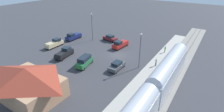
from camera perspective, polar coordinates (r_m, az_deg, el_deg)
The scene contains 16 objects.
ground_plane at distance 44.26m, azimuth 1.97°, elevation 0.40°, with size 200.00×200.00×0.00m, color #38383D.
railway_track at distance 39.83m, azimuth 19.63°, elevation -4.09°, with size 4.80×70.00×0.30m.
platform at distance 40.62m, azimuth 14.22°, elevation -2.63°, with size 3.20×46.00×0.30m.
passenger_train at distance 26.47m, azimuth 12.57°, elevation -12.21°, with size 2.93×34.70×4.98m.
station_building at distance 31.60m, azimuth -25.81°, elevation -7.75°, with size 11.49×8.27×5.37m.
pedestrian_on_platform at distance 39.23m, azimuth 14.22°, elevation -1.82°, with size 0.36×0.36×1.71m.
pedestrian_waiting_far at distance 46.54m, azimuth 16.98°, elevation 2.27°, with size 0.36×0.36×1.71m.
pickup_navy at distance 55.74m, azimuth -12.57°, elevation 6.34°, with size 2.15×5.46×2.14m.
pickup_red at distance 48.29m, azimuth 2.68°, elevation 3.93°, with size 2.44×5.56×2.14m.
sedan_charcoal at distance 37.33m, azimuth 1.60°, elevation -3.15°, with size 1.85×4.50×1.74m.
sedan_maroon at distance 53.39m, azimuth -0.66°, elevation 5.94°, with size 4.73×2.77×1.74m.
suv_green at distance 39.07m, azimuth -9.05°, elevation -1.65°, with size 2.82×5.18×2.22m.
pickup_tan at distance 51.42m, azimuth -18.30°, elevation 4.00°, with size 2.05×5.43×2.14m.
pickup_black at distance 44.42m, azimuth -15.29°, elevation 1.01°, with size 2.79×5.64×2.14m.
light_pole_near_platform at distance 36.69m, azimuth 9.23°, elevation 3.02°, with size 0.44×0.44×7.88m.
light_pole_lot_center at distance 52.77m, azimuth -6.61°, elevation 10.38°, with size 0.44×0.44×8.23m.
Camera 1 is at (-20.15, 34.63, 18.80)m, focal length 27.94 mm.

